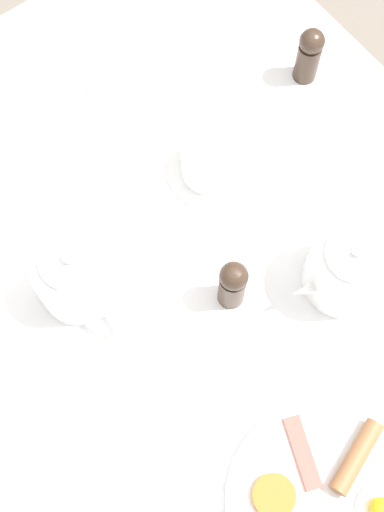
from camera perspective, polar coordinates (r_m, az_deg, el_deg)
ground_plane at (r=1.84m, az=0.00°, el=-9.03°), size 8.00×8.00×0.00m
table at (r=1.18m, az=0.00°, el=-1.56°), size 0.99×1.19×0.75m
breakfast_plate at (r=1.05m, az=10.81°, el=-18.84°), size 0.28×0.28×0.04m
teapot_near at (r=1.08m, az=12.48°, el=-0.91°), size 0.22×0.12×0.13m
teapot_far at (r=1.07m, az=-9.24°, el=-1.55°), size 0.12×0.22×0.13m
teacup_with_saucer_right at (r=1.16m, az=1.40°, el=7.32°), size 0.14×0.14×0.06m
pepper_grinder at (r=1.26m, az=9.35°, el=15.65°), size 0.04×0.04×0.11m
salt_grinder at (r=1.05m, az=3.27°, el=-2.24°), size 0.04×0.04×0.11m
napkin_folded at (r=1.33m, az=-6.75°, el=15.98°), size 0.20×0.17×0.01m
knife_by_plate at (r=1.06m, az=-10.43°, el=-15.90°), size 0.20×0.03×0.00m
spoon_for_tea at (r=1.37m, az=5.59°, el=18.11°), size 0.10×0.15×0.00m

